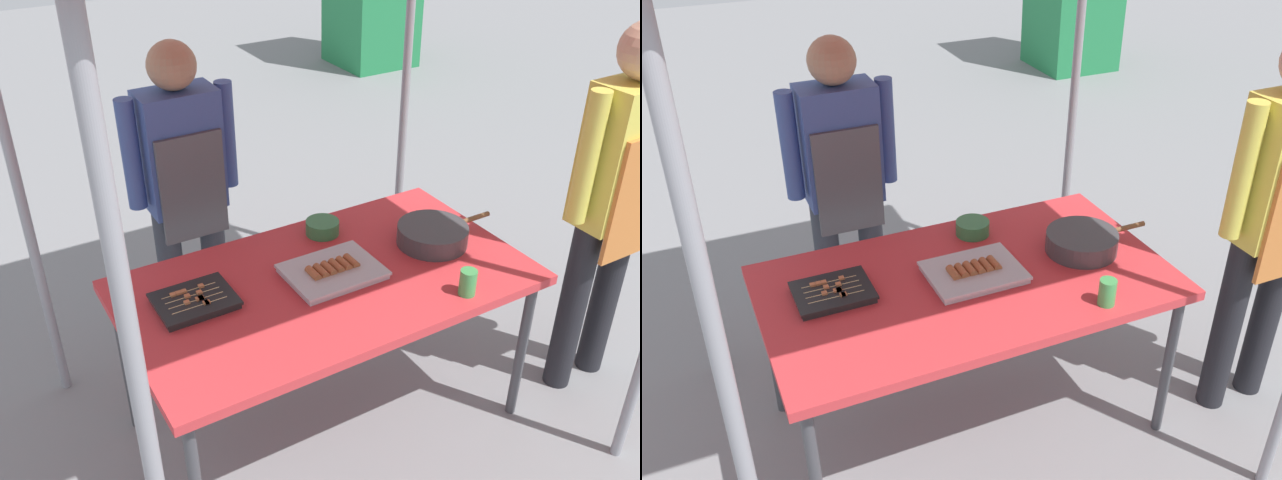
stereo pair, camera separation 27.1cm
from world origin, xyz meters
TOP-DOWN VIEW (x-y plane):
  - ground_plane at (0.00, 0.00)m, footprint 18.00×18.00m
  - stall_table at (0.00, 0.00)m, footprint 1.60×0.90m
  - tray_grilled_sausages at (0.03, 0.01)m, footprint 0.37×0.29m
  - tray_meat_skewers at (-0.51, 0.10)m, footprint 0.29×0.23m
  - cooking_wok at (0.52, 0.00)m, footprint 0.46×0.30m
  - condiment_bowl at (0.16, 0.31)m, footprint 0.15×0.15m
  - drink_cup_near_edge at (0.40, -0.36)m, footprint 0.07×0.07m
  - vendor_woman at (-0.26, 0.80)m, footprint 0.52×0.23m
  - customer_nearby at (1.18, -0.36)m, footprint 0.52×0.24m

SIDE VIEW (x-z plane):
  - ground_plane at x=0.00m, z-range 0.00..0.00m
  - stall_table at x=0.00m, z-range 0.32..1.07m
  - tray_meat_skewers at x=-0.51m, z-range 0.75..0.79m
  - tray_grilled_sausages at x=0.03m, z-range 0.74..0.79m
  - condiment_bowl at x=0.16m, z-range 0.75..0.81m
  - cooking_wok at x=0.52m, z-range 0.75..0.84m
  - drink_cup_near_edge at x=0.40m, z-range 0.75..0.85m
  - vendor_woman at x=-0.26m, z-range 0.14..1.67m
  - customer_nearby at x=1.18m, z-range 0.16..1.84m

